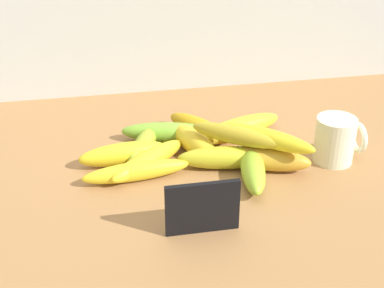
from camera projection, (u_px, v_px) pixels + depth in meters
counter_top at (228, 178)px, 96.12cm from camera, size 110.00×76.00×3.00cm
chalkboard_sign at (202, 210)px, 78.49cm from camera, size 11.00×1.80×8.40cm
coffee_mug at (337, 140)px, 96.50cm from camera, size 8.69×7.19×8.42cm
banana_0 at (144, 144)px, 100.32cm from camera, size 9.12×15.59×3.47cm
banana_1 at (229, 157)px, 95.35cm from camera, size 17.84×6.72×4.12cm
banana_2 at (263, 159)px, 94.88cm from camera, size 16.98×10.34×4.22cm
banana_3 at (136, 171)px, 91.95cm from camera, size 18.81×5.16×3.36cm
banana_4 at (124, 154)px, 96.57cm from camera, size 16.53×5.89×4.08cm
banana_5 at (194, 142)px, 100.21cm from camera, size 9.60×16.40×4.29cm
banana_6 at (149, 160)px, 94.93cm from camera, size 15.81×13.99×3.64cm
banana_7 at (170, 132)px, 103.92cm from camera, size 19.39×8.34×3.97cm
banana_8 at (199, 128)px, 105.81cm from camera, size 12.32×15.08×3.85cm
banana_9 at (253, 168)px, 92.20cm from camera, size 7.17×16.41×4.11cm
banana_10 at (237, 129)px, 105.16cm from camera, size 20.21×11.19×4.17cm
banana_11 at (236, 135)px, 94.80cm from camera, size 15.64×12.68×3.30cm
banana_12 at (266, 137)px, 94.05cm from camera, size 15.32×14.50×3.34cm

